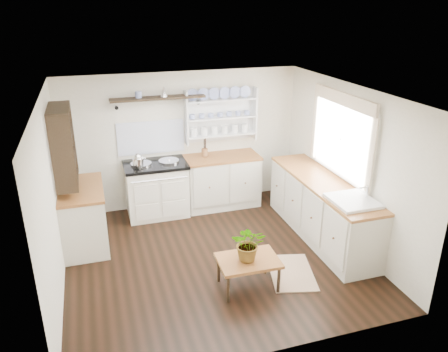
% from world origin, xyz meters
% --- Properties ---
extents(floor, '(4.00, 3.80, 0.01)m').
position_xyz_m(floor, '(0.00, 0.00, 0.00)').
color(floor, black).
rests_on(floor, ground).
extents(wall_back, '(4.00, 0.02, 2.30)m').
position_xyz_m(wall_back, '(0.00, 1.90, 1.15)').
color(wall_back, beige).
rests_on(wall_back, ground).
extents(wall_right, '(0.02, 3.80, 2.30)m').
position_xyz_m(wall_right, '(2.00, 0.00, 1.15)').
color(wall_right, beige).
rests_on(wall_right, ground).
extents(wall_left, '(0.02, 3.80, 2.30)m').
position_xyz_m(wall_left, '(-2.00, 0.00, 1.15)').
color(wall_left, beige).
rests_on(wall_left, ground).
extents(ceiling, '(4.00, 3.80, 0.01)m').
position_xyz_m(ceiling, '(0.00, 0.00, 2.30)').
color(ceiling, white).
rests_on(ceiling, wall_back).
extents(window, '(0.08, 1.55, 1.22)m').
position_xyz_m(window, '(1.95, 0.15, 1.56)').
color(window, white).
rests_on(window, wall_right).
extents(aga_cooker, '(1.01, 0.70, 0.94)m').
position_xyz_m(aga_cooker, '(-0.53, 1.57, 0.46)').
color(aga_cooker, white).
rests_on(aga_cooker, floor).
extents(back_cabinets, '(1.27, 0.63, 0.90)m').
position_xyz_m(back_cabinets, '(0.60, 1.60, 0.46)').
color(back_cabinets, beige).
rests_on(back_cabinets, floor).
extents(right_cabinets, '(0.62, 2.43, 0.90)m').
position_xyz_m(right_cabinets, '(1.70, 0.10, 0.46)').
color(right_cabinets, beige).
rests_on(right_cabinets, floor).
extents(belfast_sink, '(0.55, 0.60, 0.45)m').
position_xyz_m(belfast_sink, '(1.70, -0.65, 0.80)').
color(belfast_sink, white).
rests_on(belfast_sink, right_cabinets).
extents(left_cabinets, '(0.62, 1.13, 0.90)m').
position_xyz_m(left_cabinets, '(-1.70, 0.90, 0.46)').
color(left_cabinets, beige).
rests_on(left_cabinets, floor).
extents(plate_rack, '(1.20, 0.22, 0.90)m').
position_xyz_m(plate_rack, '(0.65, 1.86, 1.56)').
color(plate_rack, white).
rests_on(plate_rack, wall_back).
extents(high_shelf, '(1.50, 0.29, 0.16)m').
position_xyz_m(high_shelf, '(-0.40, 1.78, 1.91)').
color(high_shelf, black).
rests_on(high_shelf, wall_back).
extents(left_shelving, '(0.28, 0.80, 1.05)m').
position_xyz_m(left_shelving, '(-1.84, 0.90, 1.55)').
color(left_shelving, black).
rests_on(left_shelving, wall_left).
extents(kettle, '(0.17, 0.17, 0.21)m').
position_xyz_m(kettle, '(-0.81, 1.45, 1.03)').
color(kettle, silver).
rests_on(kettle, aga_cooker).
extents(utensil_crock, '(0.11, 0.11, 0.13)m').
position_xyz_m(utensil_crock, '(0.32, 1.68, 0.97)').
color(utensil_crock, brown).
rests_on(utensil_crock, back_cabinets).
extents(center_table, '(0.76, 0.55, 0.40)m').
position_xyz_m(center_table, '(0.21, -0.79, 0.36)').
color(center_table, brown).
rests_on(center_table, floor).
extents(potted_plant, '(0.51, 0.47, 0.45)m').
position_xyz_m(potted_plant, '(0.21, -0.79, 0.63)').
color(potted_plant, '#3F7233').
rests_on(potted_plant, center_table).
extents(floor_rug, '(0.74, 0.96, 0.02)m').
position_xyz_m(floor_rug, '(0.86, -0.69, 0.01)').
color(floor_rug, '#8A6D50').
rests_on(floor_rug, floor).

